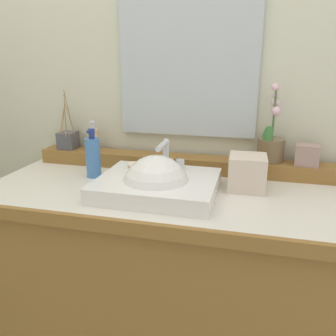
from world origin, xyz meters
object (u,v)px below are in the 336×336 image
object	(u,v)px
reed_diffuser	(68,140)
tissue_box	(247,172)
lotion_bottle	(93,157)
soap_bar	(136,165)
sink_basin	(157,188)
trinket_box	(307,155)
potted_plant	(271,144)
soap_dispenser	(93,139)

from	to	relation	value
reed_diffuser	tissue_box	xyz separation A→B (m)	(0.80, -0.17, -0.04)
tissue_box	lotion_bottle	bearing A→B (deg)	-179.28
soap_bar	reed_diffuser	size ratio (longest dim) A/B	0.27
sink_basin	soap_bar	xyz separation A→B (m)	(-0.11, 0.10, 0.04)
sink_basin	trinket_box	world-z (taller)	sink_basin
soap_bar	lotion_bottle	bearing A→B (deg)	174.83
soap_bar	potted_plant	xyz separation A→B (m)	(0.50, 0.20, 0.06)
reed_diffuser	lotion_bottle	bearing A→B (deg)	-40.03
soap_bar	tissue_box	bearing A→B (deg)	3.33
soap_dispenser	trinket_box	world-z (taller)	soap_dispenser
soap_dispenser	lotion_bottle	world-z (taller)	lotion_bottle
soap_bar	tissue_box	world-z (taller)	tissue_box
soap_dispenser	lotion_bottle	distance (m)	0.19
soap_dispenser	tissue_box	bearing A→B (deg)	-13.62
trinket_box	tissue_box	xyz separation A→B (m)	(-0.22, -0.16, -0.04)
soap_bar	reed_diffuser	xyz separation A→B (m)	(-0.39, 0.19, 0.03)
potted_plant	trinket_box	bearing A→B (deg)	-10.34
sink_basin	soap_dispenser	size ratio (longest dim) A/B	3.11
soap_bar	lotion_bottle	size ratio (longest dim) A/B	0.36
soap_bar	lotion_bottle	distance (m)	0.18
sink_basin	trinket_box	xyz separation A→B (m)	(0.52, 0.28, 0.08)
reed_diffuser	trinket_box	world-z (taller)	reed_diffuser
trinket_box	soap_dispenser	bearing A→B (deg)	-173.92
sink_basin	reed_diffuser	size ratio (longest dim) A/B	1.56
sink_basin	soap_dispenser	bearing A→B (deg)	142.17
soap_bar	trinket_box	distance (m)	0.66
lotion_bottle	soap_bar	bearing A→B (deg)	-5.17
reed_diffuser	soap_dispenser	bearing A→B (deg)	-1.08
sink_basin	lotion_bottle	bearing A→B (deg)	157.90
soap_dispenser	lotion_bottle	bearing A→B (deg)	-65.02
trinket_box	lotion_bottle	bearing A→B (deg)	-162.04
soap_bar	tissue_box	xyz separation A→B (m)	(0.41, 0.02, -0.01)
potted_plant	trinket_box	xyz separation A→B (m)	(0.13, -0.02, -0.03)
sink_basin	lotion_bottle	distance (m)	0.32
trinket_box	lotion_bottle	distance (m)	0.83
soap_dispenser	sink_basin	bearing A→B (deg)	-37.83
reed_diffuser	potted_plant	bearing A→B (deg)	0.90
potted_plant	trinket_box	size ratio (longest dim) A/B	3.49
sink_basin	tissue_box	bearing A→B (deg)	22.96
soap_dispenser	reed_diffuser	world-z (taller)	reed_diffuser
sink_basin	potted_plant	distance (m)	0.50
reed_diffuser	lotion_bottle	size ratio (longest dim) A/B	1.35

